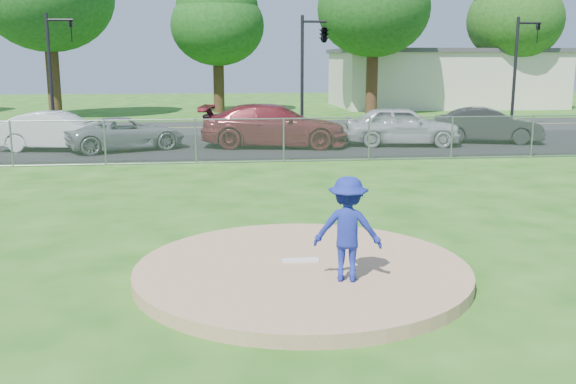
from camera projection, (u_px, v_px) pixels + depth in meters
name	position (u px, v px, depth m)	size (l,w,h in m)	color
ground	(259.00, 172.00, 20.13)	(120.00, 120.00, 0.00)	#1F5612
pitchers_mound	(302.00, 271.00, 10.38)	(5.40, 5.40, 0.20)	tan
pitching_rubber	(300.00, 260.00, 10.55)	(0.60, 0.15, 0.04)	white
chain_link_fence	(255.00, 141.00, 21.93)	(40.00, 0.06, 1.50)	gray
parking_lot	(248.00, 145.00, 26.46)	(50.00, 8.00, 0.01)	black
street	(240.00, 127.00, 33.76)	(60.00, 7.00, 0.01)	#242326
commercial_building	(443.00, 78.00, 48.74)	(16.40, 9.40, 4.30)	beige
tree_center	(217.00, 13.00, 42.07)	(6.16, 6.16, 9.84)	#332212
tree_far_right	(516.00, 8.00, 45.28)	(6.72, 6.72, 10.74)	#372414
traffic_signal_left	(55.00, 62.00, 30.15)	(1.28, 0.20, 5.60)	black
traffic_signal_center	(322.00, 36.00, 31.33)	(1.42, 2.48, 5.60)	black
traffic_signal_right	(520.00, 62.00, 32.73)	(1.28, 0.20, 5.60)	black
pitcher	(348.00, 229.00, 9.52)	(1.02, 0.59, 1.58)	navy
traffic_cone	(125.00, 140.00, 24.99)	(0.41, 0.41, 0.80)	#F5420C
parked_car_white	(58.00, 131.00, 24.89)	(1.58, 4.53, 1.49)	white
parked_car_gray	(126.00, 133.00, 25.03)	(2.12, 4.59, 1.28)	gray
parked_car_darkred	(274.00, 126.00, 25.89)	(2.40, 5.91, 1.72)	maroon
parked_car_pearl	(402.00, 126.00, 26.35)	(1.91, 4.75, 1.62)	#BABCBF
parked_car_charcoal	(487.00, 125.00, 27.28)	(1.55, 4.46, 1.47)	black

